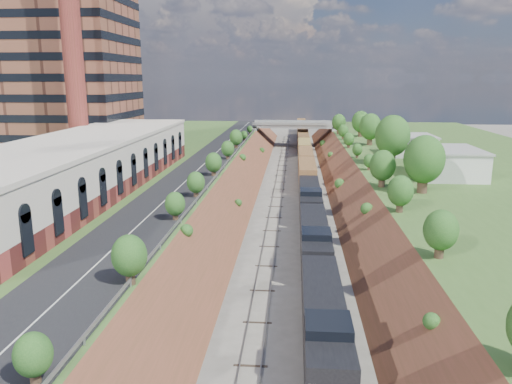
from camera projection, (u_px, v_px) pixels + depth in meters
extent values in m
cube|color=#3C5F27|center=(108.00, 177.00, 89.31)|extent=(44.00, 180.00, 5.00)
cube|color=#3C5F27|center=(488.00, 182.00, 84.30)|extent=(44.00, 180.00, 5.00)
cube|color=brown|center=(230.00, 192.00, 88.20)|extent=(10.00, 180.00, 10.00)
cube|color=brown|center=(356.00, 194.00, 86.53)|extent=(10.00, 180.00, 10.00)
cube|color=gray|center=(278.00, 193.00, 87.54)|extent=(1.58, 180.00, 0.18)
cube|color=gray|center=(307.00, 193.00, 87.15)|extent=(1.58, 180.00, 0.18)
cube|color=black|center=(205.00, 164.00, 87.42)|extent=(8.00, 180.00, 0.10)
cube|color=#99999E|center=(228.00, 161.00, 86.99)|extent=(0.06, 171.00, 0.30)
cube|color=maroon|center=(83.00, 182.00, 66.75)|extent=(14.00, 62.00, 2.20)
cube|color=beige|center=(81.00, 158.00, 66.03)|extent=(14.00, 62.00, 4.30)
cube|color=beige|center=(80.00, 140.00, 65.49)|extent=(14.30, 62.30, 0.50)
cube|color=brown|center=(67.00, 40.00, 96.36)|extent=(22.00, 22.00, 44.00)
cylinder|color=maroon|center=(72.00, 45.00, 80.65)|extent=(3.20, 3.20, 40.00)
cube|color=gray|center=(255.00, 136.00, 147.81)|extent=(1.50, 8.00, 6.20)
cube|color=gray|center=(333.00, 136.00, 146.06)|extent=(1.50, 8.00, 6.20)
cube|color=gray|center=(294.00, 125.00, 146.24)|extent=(24.00, 8.00, 1.00)
cube|color=gray|center=(294.00, 124.00, 142.18)|extent=(24.00, 0.30, 0.80)
cube|color=gray|center=(294.00, 122.00, 149.95)|extent=(24.00, 0.30, 0.80)
cube|color=silver|center=(447.00, 163.00, 76.25)|extent=(9.00, 12.00, 4.00)
cube|color=silver|center=(411.00, 146.00, 97.71)|extent=(8.00, 10.00, 3.60)
cylinder|color=#473323|center=(422.00, 183.00, 65.23)|extent=(1.30, 1.30, 2.62)
ellipsoid|color=#1C4E1B|center=(424.00, 159.00, 64.53)|extent=(5.25, 5.25, 6.30)
cylinder|color=#473323|center=(169.00, 228.00, 48.13)|extent=(0.66, 0.66, 1.22)
ellipsoid|color=#1C4E1B|center=(168.00, 213.00, 47.81)|extent=(2.45, 2.45, 2.94)
cube|color=black|center=(324.00, 317.00, 37.00)|extent=(3.06, 18.35, 2.98)
cube|color=silver|center=(331.00, 371.00, 29.45)|extent=(2.81, 3.00, 0.15)
cube|color=black|center=(328.00, 326.00, 32.07)|extent=(3.00, 3.10, 0.90)
cube|color=black|center=(314.00, 237.00, 55.81)|extent=(3.06, 18.35, 2.98)
cube|color=black|center=(310.00, 197.00, 74.62)|extent=(3.06, 18.35, 2.98)
cube|color=brown|center=(303.00, 140.00, 139.86)|extent=(3.06, 114.06, 3.67)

